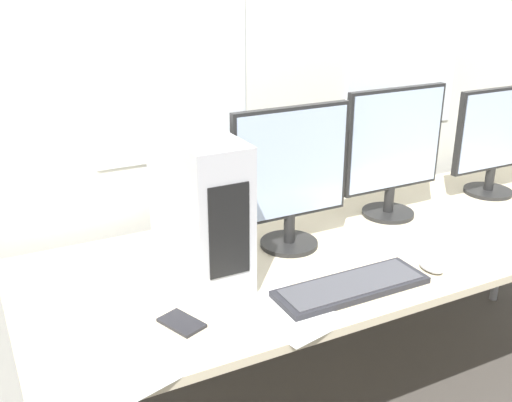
{
  "coord_description": "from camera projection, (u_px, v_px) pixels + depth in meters",
  "views": [
    {
      "loc": [
        -1.28,
        -1.15,
        1.7
      ],
      "look_at": [
        -0.47,
        0.44,
        1.0
      ],
      "focal_mm": 42.0,
      "sensor_mm": 36.0,
      "label": 1
    }
  ],
  "objects": [
    {
      "name": "pc_tower",
      "position": [
        198.0,
        204.0,
        1.89
      ],
      "size": [
        0.18,
        0.47,
        0.47
      ],
      "color": "silver",
      "rests_on": "desk"
    },
    {
      "name": "monitor_right_near",
      "position": [
        394.0,
        149.0,
        2.31
      ],
      "size": [
        0.44,
        0.21,
        0.51
      ],
      "color": "black",
      "rests_on": "desk"
    },
    {
      "name": "paper_sheet_left",
      "position": [
        123.0,
        363.0,
        1.51
      ],
      "size": [
        0.28,
        0.34,
        0.0
      ],
      "rotation": [
        0.0,
        0.0,
        0.28
      ],
      "color": "white",
      "rests_on": "desk"
    },
    {
      "name": "monitor_right_far",
      "position": [
        496.0,
        138.0,
        2.55
      ],
      "size": [
        0.45,
        0.21,
        0.47
      ],
      "color": "black",
      "rests_on": "desk"
    },
    {
      "name": "desk",
      "position": [
        369.0,
        248.0,
        2.22
      ],
      "size": [
        2.5,
        0.88,
        0.77
      ],
      "color": "beige",
      "rests_on": "ground_plane"
    },
    {
      "name": "keyboard",
      "position": [
        351.0,
        287.0,
        1.85
      ],
      "size": [
        0.49,
        0.16,
        0.02
      ],
      "color": "#28282D",
      "rests_on": "desk"
    },
    {
      "name": "wall_back",
      "position": [
        295.0,
        57.0,
        2.46
      ],
      "size": [
        8.0,
        0.07,
        2.7
      ],
      "color": "silver",
      "rests_on": "ground_plane"
    },
    {
      "name": "monitor_main",
      "position": [
        291.0,
        174.0,
        2.04
      ],
      "size": [
        0.44,
        0.21,
        0.5
      ],
      "color": "black",
      "rests_on": "desk"
    },
    {
      "name": "mouse",
      "position": [
        431.0,
        267.0,
        1.96
      ],
      "size": [
        0.06,
        0.1,
        0.03
      ],
      "color": "#B2B2B7",
      "rests_on": "desk"
    },
    {
      "name": "paper_sheet_front",
      "position": [
        288.0,
        312.0,
        1.73
      ],
      "size": [
        0.27,
        0.33,
        0.0
      ],
      "rotation": [
        0.0,
        0.0,
        0.21
      ],
      "color": "white",
      "rests_on": "desk"
    },
    {
      "name": "cell_phone",
      "position": [
        182.0,
        323.0,
        1.67
      ],
      "size": [
        0.12,
        0.15,
        0.01
      ],
      "rotation": [
        0.0,
        0.0,
        0.37
      ],
      "color": "#232328",
      "rests_on": "desk"
    }
  ]
}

